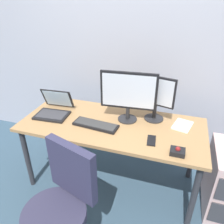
% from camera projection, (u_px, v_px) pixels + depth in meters
% --- Properties ---
extents(ground_plane, '(8.00, 8.00, 0.00)m').
position_uv_depth(ground_plane, '(112.00, 180.00, 2.39)').
color(ground_plane, '#354E61').
extents(back_wall, '(6.00, 0.10, 2.80)m').
position_uv_depth(back_wall, '(133.00, 33.00, 2.30)').
color(back_wall, '#A4A8B7').
rests_on(back_wall, ground).
extents(desk, '(1.67, 0.72, 0.71)m').
position_uv_depth(desk, '(112.00, 130.00, 2.08)').
color(desk, '#A57C4D').
rests_on(desk, ground).
extents(office_chair, '(0.52, 0.54, 0.92)m').
position_uv_depth(office_chair, '(62.00, 212.00, 1.57)').
color(office_chair, black).
rests_on(office_chair, ground).
extents(monitor_main, '(0.51, 0.18, 0.47)m').
position_uv_depth(monitor_main, '(128.00, 94.00, 1.97)').
color(monitor_main, '#262628').
rests_on(monitor_main, desk).
extents(monitor_side, '(0.34, 0.18, 0.42)m').
position_uv_depth(monitor_side, '(156.00, 96.00, 2.00)').
color(monitor_side, '#262628').
rests_on(monitor_side, desk).
extents(keyboard, '(0.42, 0.17, 0.03)m').
position_uv_depth(keyboard, '(96.00, 125.00, 2.00)').
color(keyboard, black).
rests_on(keyboard, desk).
extents(laptop, '(0.33, 0.33, 0.23)m').
position_uv_depth(laptop, '(54.00, 109.00, 2.18)').
color(laptop, black).
rests_on(laptop, desk).
extents(trackball_mouse, '(0.11, 0.09, 0.07)m').
position_uv_depth(trackball_mouse, '(178.00, 151.00, 1.65)').
color(trackball_mouse, black).
rests_on(trackball_mouse, desk).
extents(coffee_mug, '(0.10, 0.09, 0.10)m').
position_uv_depth(coffee_mug, '(63.00, 98.00, 2.40)').
color(coffee_mug, '#2E4D81').
rests_on(coffee_mug, desk).
extents(paper_notepad, '(0.20, 0.24, 0.01)m').
position_uv_depth(paper_notepad, '(182.00, 125.00, 2.00)').
color(paper_notepad, white).
rests_on(paper_notepad, desk).
extents(cell_phone, '(0.08, 0.15, 0.01)m').
position_uv_depth(cell_phone, '(151.00, 140.00, 1.80)').
color(cell_phone, black).
rests_on(cell_phone, desk).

